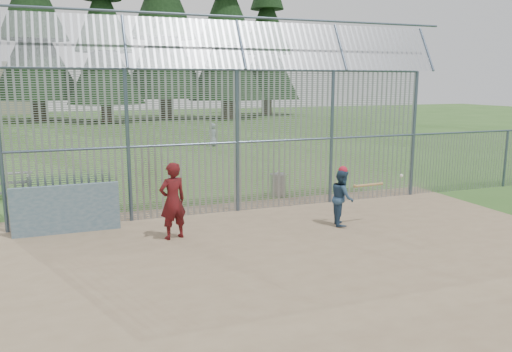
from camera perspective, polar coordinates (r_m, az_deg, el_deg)
name	(u,v)px	position (r m, az deg, el deg)	size (l,w,h in m)	color
ground	(287,248)	(11.31, 3.59, -8.26)	(120.00, 120.00, 0.00)	#2D511E
dirt_infield	(297,255)	(10.87, 4.67, -9.00)	(14.00, 10.00, 0.02)	#756047
dugout_wall	(66,209)	(13.02, -20.85, -3.57)	(2.50, 0.12, 1.20)	#38566B
batter	(342,197)	(13.04, 9.81, -2.42)	(0.71, 0.55, 1.45)	navy
onlooker	(173,201)	(11.84, -9.50, -2.82)	(0.66, 0.44, 1.82)	maroon
bg_kid_standing	(213,135)	(28.98, -4.99, 4.73)	(0.67, 0.44, 1.37)	gray
batting_gear	(351,174)	(12.99, 10.86, 0.19)	(1.84, 0.33, 0.56)	#AD172C
trash_can	(278,185)	(16.25, 2.56, -1.00)	(0.56, 0.56, 0.82)	gray
backstop_fence	(297,128)	(14.63, 4.70, 5.52)	(20.09, 0.81, 5.30)	#47566B
conifer_row	(131,7)	(52.14, -14.05, 18.26)	(38.48, 12.26, 20.20)	#332319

